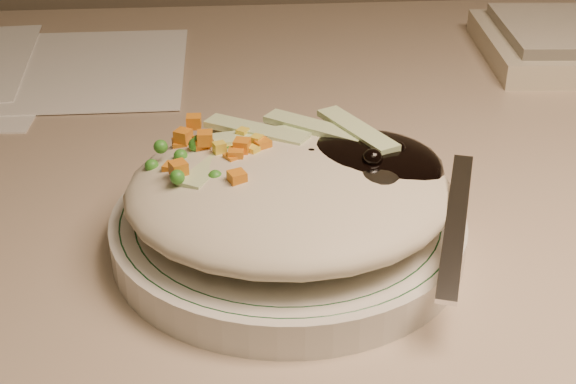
{
  "coord_description": "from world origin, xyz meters",
  "views": [
    {
      "loc": [
        -0.13,
        0.81,
        1.01
      ],
      "look_at": [
        -0.1,
        1.22,
        0.78
      ],
      "focal_mm": 50.0,
      "sensor_mm": 36.0,
      "label": 1
    }
  ],
  "objects": [
    {
      "name": "desk",
      "position": [
        0.0,
        1.38,
        0.54
      ],
      "size": [
        1.4,
        0.7,
        0.74
      ],
      "color": "tan",
      "rests_on": "ground"
    },
    {
      "name": "plate",
      "position": [
        -0.1,
        1.22,
        0.75
      ],
      "size": [
        0.21,
        0.21,
        0.02
      ],
      "primitive_type": "cylinder",
      "color": "silver",
      "rests_on": "desk"
    },
    {
      "name": "plate_rim",
      "position": [
        -0.1,
        1.22,
        0.76
      ],
      "size": [
        0.2,
        0.2,
        0.0
      ],
      "color": "#144723",
      "rests_on": "plate"
    },
    {
      "name": "meal",
      "position": [
        -0.09,
        1.22,
        0.78
      ],
      "size": [
        0.21,
        0.19,
        0.05
      ],
      "color": "beige",
      "rests_on": "plate"
    }
  ]
}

